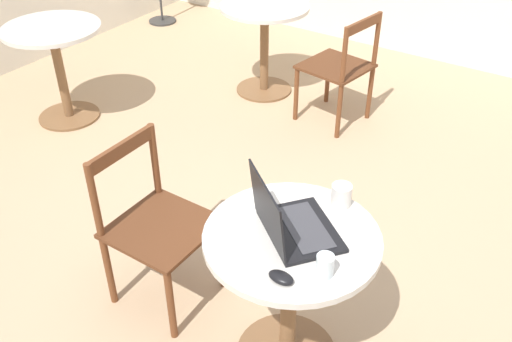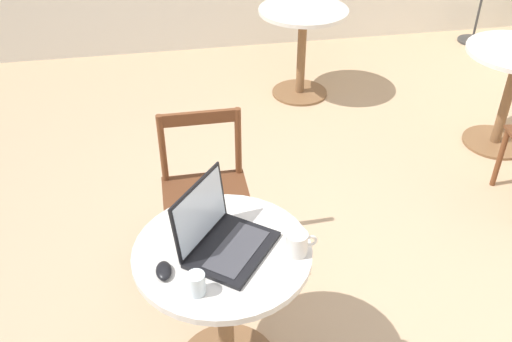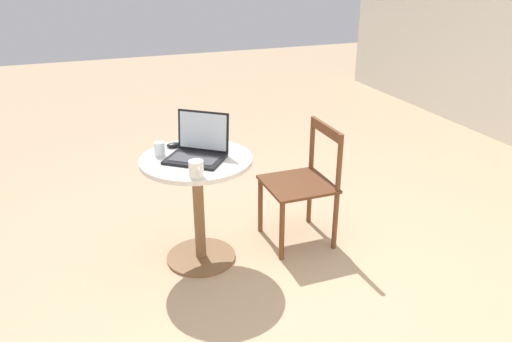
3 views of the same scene
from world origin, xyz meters
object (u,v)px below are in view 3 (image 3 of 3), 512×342
(cafe_table_near, at_px, (198,187))
(chair_near_back, at_px, (303,183))
(laptop, at_px, (198,150))
(mouse, at_px, (174,145))
(mug, at_px, (196,169))
(drinking_glass, at_px, (159,149))

(cafe_table_near, height_order, chair_near_back, chair_near_back)
(chair_near_back, xyz_separation_m, laptop, (0.00, -0.75, 0.36))
(laptop, bearing_deg, mouse, -156.15)
(cafe_table_near, xyz_separation_m, mouse, (-0.23, -0.09, 0.22))
(laptop, bearing_deg, cafe_table_near, -100.46)
(laptop, xyz_separation_m, mug, (0.28, -0.08, -0.01))
(cafe_table_near, height_order, laptop, laptop)
(mug, bearing_deg, mouse, -177.58)
(chair_near_back, height_order, mouse, chair_near_back)
(cafe_table_near, height_order, mouse, mouse)
(cafe_table_near, relative_size, chair_near_back, 0.87)
(mug, bearing_deg, cafe_table_near, 166.36)
(cafe_table_near, relative_size, laptop, 1.66)
(cafe_table_near, distance_m, mouse, 0.34)
(cafe_table_near, bearing_deg, mug, -13.64)
(mouse, bearing_deg, laptop, 23.85)
(cafe_table_near, height_order, drinking_glass, drinking_glass)
(chair_near_back, xyz_separation_m, mug, (0.29, -0.83, 0.35))
(cafe_table_near, bearing_deg, laptop, 79.54)
(cafe_table_near, xyz_separation_m, drinking_glass, (-0.12, -0.21, 0.25))
(mouse, relative_size, drinking_glass, 1.12)
(mouse, bearing_deg, cafe_table_near, 21.42)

